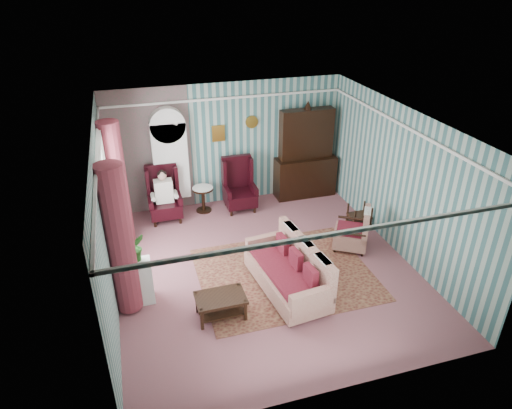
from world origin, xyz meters
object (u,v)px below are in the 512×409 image
object	(u,v)px
wingback_left	(164,195)
nest_table	(359,216)
round_side_table	(203,199)
floral_armchair	(351,227)
bookcase	(171,167)
wingback_right	(240,185)
sofa	(287,265)
coffee_table	(221,306)
seated_woman	(164,196)
plant_stand	(136,282)
dresser_hutch	(306,151)

from	to	relation	value
wingback_left	nest_table	size ratio (longest dim) A/B	2.31
round_side_table	floral_armchair	distance (m)	3.54
bookcase	wingback_right	bearing A→B (deg)	-14.57
sofa	coffee_table	distance (m)	1.35
wingback_right	floral_armchair	xyz separation A→B (m)	(1.75, -2.25, -0.16)
wingback_left	seated_woman	size ratio (longest dim) A/B	1.06
bookcase	seated_woman	size ratio (longest dim) A/B	1.90
wingback_right	round_side_table	world-z (taller)	wingback_right
wingback_right	sofa	bearing A→B (deg)	-89.90
round_side_table	plant_stand	bearing A→B (deg)	-120.38
wingback_right	sofa	distance (m)	3.22
coffee_table	round_side_table	bearing A→B (deg)	83.67
plant_stand	round_side_table	bearing A→B (deg)	59.62
wingback_left	wingback_right	world-z (taller)	same
sofa	seated_woman	bearing A→B (deg)	21.89
dresser_hutch	coffee_table	size ratio (longest dim) A/B	2.89
dresser_hutch	floral_armchair	xyz separation A→B (m)	(0.00, -2.52, -0.71)
seated_woman	plant_stand	distance (m)	2.87
dresser_hutch	coffee_table	distance (m)	4.95
dresser_hutch	floral_armchair	distance (m)	2.62
wingback_right	floral_armchair	bearing A→B (deg)	-52.13
sofa	coffee_table	bearing A→B (deg)	97.62
wingback_right	coffee_table	size ratio (longest dim) A/B	1.53
wingback_right	floral_armchair	world-z (taller)	wingback_right
nest_table	coffee_table	size ratio (longest dim) A/B	0.66
wingback_right	nest_table	size ratio (longest dim) A/B	2.31
sofa	floral_armchair	bearing A→B (deg)	-67.80
dresser_hutch	seated_woman	world-z (taller)	dresser_hutch
coffee_table	floral_armchair	bearing A→B (deg)	23.19
dresser_hutch	nest_table	bearing A→B (deg)	-72.61
wingback_left	sofa	size ratio (longest dim) A/B	0.65
wingback_left	wingback_right	size ratio (longest dim) A/B	1.00
dresser_hutch	sofa	distance (m)	3.95
bookcase	floral_armchair	xyz separation A→B (m)	(3.25, -2.64, -0.65)
dresser_hutch	floral_armchair	world-z (taller)	dresser_hutch
wingback_left	plant_stand	world-z (taller)	wingback_left
wingback_right	round_side_table	distance (m)	0.92
plant_stand	coffee_table	size ratio (longest dim) A/B	0.98
plant_stand	sofa	bearing A→B (deg)	-10.30
nest_table	plant_stand	world-z (taller)	plant_stand
round_side_table	coffee_table	size ratio (longest dim) A/B	0.74
bookcase	coffee_table	xyz separation A→B (m)	(0.24, -3.93, -0.92)
wingback_left	sofa	bearing A→B (deg)	-61.36
wingback_right	seated_woman	xyz separation A→B (m)	(-1.75, 0.00, -0.04)
wingback_left	dresser_hutch	bearing A→B (deg)	4.41
nest_table	wingback_left	bearing A→B (deg)	159.15
seated_woman	bookcase	bearing A→B (deg)	57.34
plant_stand	floral_armchair	size ratio (longest dim) A/B	0.86
nest_table	dresser_hutch	bearing A→B (deg)	107.39
wingback_left	sofa	xyz separation A→B (m)	(1.76, -3.21, -0.08)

